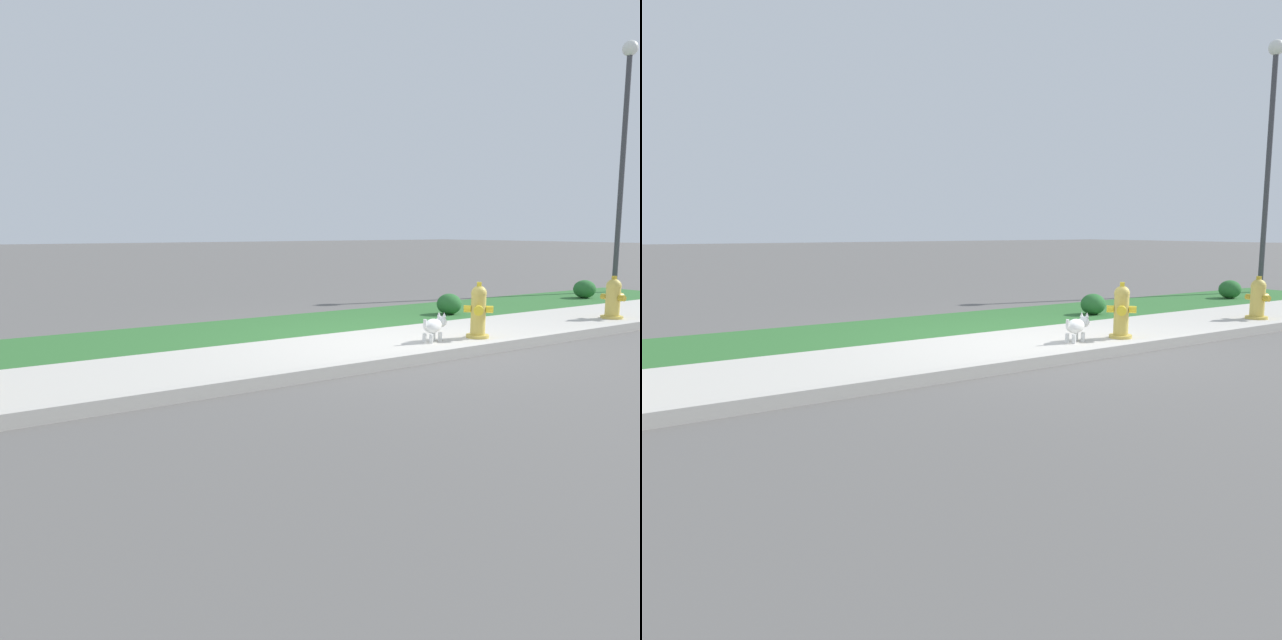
{
  "view_description": "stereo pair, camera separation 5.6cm",
  "coord_description": "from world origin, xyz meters",
  "views": [
    {
      "loc": [
        -4.87,
        -5.79,
        1.38
      ],
      "look_at": [
        -1.16,
        -0.16,
        0.4
      ],
      "focal_mm": 35.0,
      "sensor_mm": 36.0,
      "label": 1
    },
    {
      "loc": [
        -4.83,
        -5.82,
        1.38
      ],
      "look_at": [
        -1.16,
        -0.16,
        0.4
      ],
      "focal_mm": 35.0,
      "sensor_mm": 36.0,
      "label": 2
    }
  ],
  "objects": [
    {
      "name": "small_white_dog",
      "position": [
        0.48,
        -0.23,
        0.21
      ],
      "size": [
        0.46,
        0.25,
        0.36
      ],
      "rotation": [
        0.0,
        0.0,
        0.25
      ],
      "color": "white",
      "rests_on": "ground"
    },
    {
      "name": "sidewalk_pavement",
      "position": [
        0.0,
        0.0,
        0.01
      ],
      "size": [
        18.0,
        1.93,
        0.01
      ],
      "primitive_type": "cube",
      "color": "#BCB7AD",
      "rests_on": "ground"
    },
    {
      "name": "street_lamp",
      "position": [
        8.27,
        2.19,
        3.46
      ],
      "size": [
        0.32,
        0.32,
        5.35
      ],
      "color": "#3D3D42",
      "rests_on": "ground"
    },
    {
      "name": "street_curb",
      "position": [
        0.0,
        -1.04,
        0.06
      ],
      "size": [
        18.0,
        0.16,
        0.12
      ],
      "primitive_type": "cube",
      "color": "#BCB7AD",
      "rests_on": "ground"
    },
    {
      "name": "shrub_bush_far_verge",
      "position": [
        6.55,
        1.77,
        0.18
      ],
      "size": [
        0.43,
        0.43,
        0.37
      ],
      "color": "#28662D",
      "rests_on": "ground"
    },
    {
      "name": "fire_hydrant_far_end",
      "position": [
        1.13,
        -0.34,
        0.35
      ],
      "size": [
        0.34,
        0.34,
        0.72
      ],
      "rotation": [
        0.0,
        0.0,
        2.33
      ],
      "color": "gold",
      "rests_on": "ground"
    },
    {
      "name": "ground_plane",
      "position": [
        0.0,
        0.0,
        0.0
      ],
      "size": [
        120.0,
        120.0,
        0.0
      ],
      "primitive_type": "plane",
      "color": "#5B5956"
    },
    {
      "name": "shrub_bush_near_lamp",
      "position": [
        2.47,
        1.51,
        0.17
      ],
      "size": [
        0.4,
        0.4,
        0.34
      ],
      "color": "#28662D",
      "rests_on": "ground"
    },
    {
      "name": "grass_verge",
      "position": [
        0.0,
        1.94,
        0.0
      ],
      "size": [
        18.0,
        1.95,
        0.01
      ],
      "primitive_type": "cube",
      "color": "#2D662D",
      "rests_on": "ground"
    },
    {
      "name": "fire_hydrant_by_grass_verge",
      "position": [
        4.22,
        -0.27,
        0.32
      ],
      "size": [
        0.37,
        0.4,
        0.67
      ],
      "rotation": [
        0.0,
        0.0,
        4.65
      ],
      "color": "gold",
      "rests_on": "ground"
    }
  ]
}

